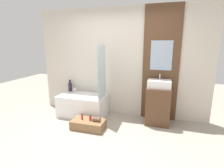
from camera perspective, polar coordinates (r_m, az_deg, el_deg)
ground_plane at (r=3.28m, az=-4.79°, el=-19.61°), size 12.00×12.00×0.00m
wall_tiled_back at (r=4.29m, az=2.64°, el=6.83°), size 4.20×0.06×2.60m
wall_wood_accent at (r=4.11m, az=15.64°, el=6.24°), size 0.80×0.04×2.60m
bathtub at (r=4.46m, az=-9.50°, el=-6.79°), size 1.14×0.68×0.52m
glass_shower_screen at (r=3.97m, az=-3.37°, el=3.85°), size 0.01×0.50×1.21m
wooden_step_bench at (r=3.84m, az=-7.75°, el=-12.88°), size 0.69×0.39×0.19m
vanity_cabinet at (r=4.06m, az=14.76°, el=-6.81°), size 0.52×0.48×0.83m
sink at (r=3.92m, az=15.19°, el=0.04°), size 0.49×0.35×0.29m
vase_tall_dark at (r=4.77m, az=-13.53°, el=-0.80°), size 0.09×0.09×0.31m
vase_round_light at (r=4.72m, az=-12.12°, el=-1.78°), size 0.11×0.11×0.11m
bottle_soap_primary at (r=3.83m, az=-9.75°, el=-10.45°), size 0.04×0.04×0.14m
bottle_soap_secondary at (r=3.76m, az=-7.08°, el=-11.06°), size 0.05×0.05×0.11m
towel_roll at (r=3.71m, az=-5.08°, el=-11.40°), size 0.16×0.09×0.09m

